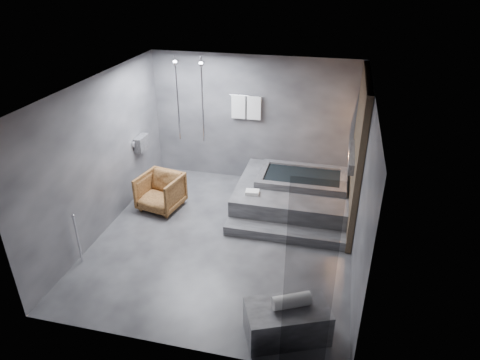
# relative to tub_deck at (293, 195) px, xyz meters

# --- Properties ---
(room) EXTENTS (5.00, 5.04, 2.82)m
(room) POSITION_rel_tub_deck_xyz_m (-0.65, -1.21, 1.48)
(room) COLOR #2E2E30
(room) RESTS_ON ground
(tub_deck) EXTENTS (2.20, 2.00, 0.50)m
(tub_deck) POSITION_rel_tub_deck_xyz_m (0.00, 0.00, 0.00)
(tub_deck) COLOR #333335
(tub_deck) RESTS_ON ground
(tub_step) EXTENTS (2.20, 0.36, 0.18)m
(tub_step) POSITION_rel_tub_deck_xyz_m (0.00, -1.18, -0.16)
(tub_step) COLOR #333335
(tub_step) RESTS_ON ground
(concrete_bench) EXTENTS (1.23, 0.97, 0.49)m
(concrete_bench) POSITION_rel_tub_deck_xyz_m (0.35, -3.42, -0.01)
(concrete_bench) COLOR #363538
(concrete_bench) RESTS_ON ground
(driftwood_chair) EXTENTS (0.92, 0.93, 0.73)m
(driftwood_chair) POSITION_rel_tub_deck_xyz_m (-2.58, -0.70, 0.11)
(driftwood_chair) COLOR #482912
(driftwood_chair) RESTS_ON ground
(rolled_towel) EXTENTS (0.54, 0.39, 0.18)m
(rolled_towel) POSITION_rel_tub_deck_xyz_m (0.39, -3.38, 0.33)
(rolled_towel) COLOR silver
(rolled_towel) RESTS_ON concrete_bench
(deck_towel) EXTENTS (0.27, 0.21, 0.07)m
(deck_towel) POSITION_rel_tub_deck_xyz_m (-0.72, -0.58, 0.28)
(deck_towel) COLOR white
(deck_towel) RESTS_ON tub_deck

